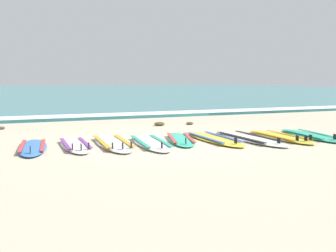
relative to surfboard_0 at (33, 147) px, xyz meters
name	(u,v)px	position (x,y,z in m)	size (l,w,h in m)	color
ground_plane	(165,142)	(2.62, -0.11, -0.04)	(80.00, 80.00, 0.00)	#C1B599
sea	(26,91)	(2.62, 34.94, 0.01)	(80.00, 60.00, 0.10)	teal
wave_foam_strip	(99,117)	(2.62, 5.53, 0.02)	(80.00, 1.18, 0.11)	white
surfboard_0	(33,147)	(0.00, 0.00, 0.00)	(0.79, 2.10, 0.18)	#3875CC
surfboard_1	(75,145)	(0.78, -0.05, 0.00)	(0.63, 2.09, 0.18)	white
surfboard_2	(113,143)	(1.51, -0.07, 0.00)	(0.83, 2.50, 0.18)	silver
surfboard_3	(150,143)	(2.21, -0.32, 0.00)	(0.89, 2.41, 0.18)	white
surfboard_4	(180,139)	(2.96, -0.13, 0.00)	(1.11, 2.13, 0.18)	#2DB793
surfboard_5	(214,139)	(3.64, -0.34, 0.00)	(0.70, 2.41, 0.18)	yellow
surfboard_6	(249,138)	(4.38, -0.57, 0.00)	(0.68, 2.61, 0.18)	silver
surfboard_7	(280,137)	(5.13, -0.63, 0.00)	(0.74, 2.34, 0.18)	yellow
surfboard_8	(310,135)	(5.90, -0.71, 0.00)	(0.93, 2.35, 0.18)	#2DB793
seaweed_clump_near_shoreline	(159,124)	(3.62, 2.70, 0.02)	(0.30, 0.24, 0.11)	#4C4228
seaweed_clump_mid_sand	(190,123)	(4.52, 2.62, 0.00)	(0.22, 0.17, 0.08)	#4C4228
seaweed_clump_by_the_boards	(1,128)	(-0.46, 3.51, 0.00)	(0.22, 0.17, 0.08)	#4C4228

